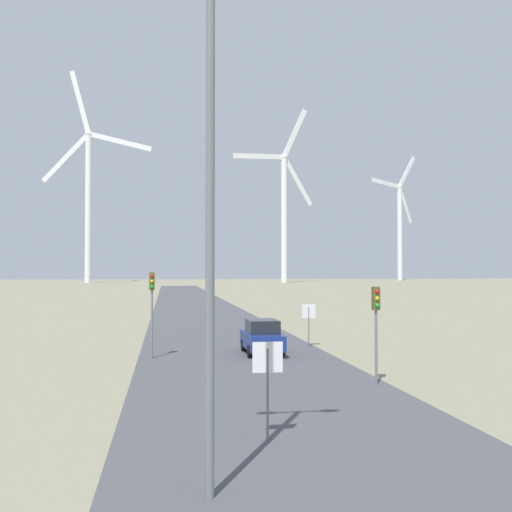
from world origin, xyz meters
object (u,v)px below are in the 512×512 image
(wind_turbine_center, at_px, (284,204))
(stop_sign_near, at_px, (268,371))
(streetlamp, at_px, (210,130))
(traffic_light_post_near_right, at_px, (376,313))
(stop_sign_far, at_px, (309,317))
(car_approaching, at_px, (262,337))
(traffic_light_post_near_left, at_px, (152,295))
(wind_turbine_left, at_px, (88,191))
(wind_turbine_right, at_px, (400,222))

(wind_turbine_center, bearing_deg, stop_sign_near, -101.38)
(streetlamp, bearing_deg, traffic_light_post_near_right, 55.64)
(stop_sign_far, distance_m, car_approaching, 4.26)
(traffic_light_post_near_left, relative_size, wind_turbine_left, 0.06)
(traffic_light_post_near_left, bearing_deg, traffic_light_post_near_right, -43.57)
(car_approaching, bearing_deg, wind_turbine_right, 66.26)
(streetlamp, xyz_separation_m, stop_sign_near, (1.79, 3.79, -5.40))
(car_approaching, distance_m, wind_turbine_center, 189.97)
(traffic_light_post_near_left, height_order, wind_turbine_right, wind_turbine_right)
(traffic_light_post_near_left, xyz_separation_m, traffic_light_post_near_right, (8.77, -8.35, -0.38))
(wind_turbine_left, bearing_deg, stop_sign_far, -79.16)
(streetlamp, relative_size, wind_turbine_center, 0.18)
(car_approaching, bearing_deg, wind_turbine_center, 78.39)
(stop_sign_far, bearing_deg, stop_sign_near, -106.78)
(traffic_light_post_near_right, distance_m, car_approaching, 9.73)
(traffic_light_post_near_right, relative_size, wind_turbine_right, 0.07)
(traffic_light_post_near_left, distance_m, wind_turbine_center, 191.56)
(wind_turbine_center, bearing_deg, car_approaching, -101.61)
(stop_sign_far, relative_size, traffic_light_post_near_left, 0.57)
(stop_sign_near, height_order, car_approaching, stop_sign_near)
(streetlamp, bearing_deg, wind_turbine_right, 67.12)
(traffic_light_post_near_left, height_order, wind_turbine_left, wind_turbine_left)
(stop_sign_far, height_order, car_approaching, stop_sign_far)
(wind_turbine_right, bearing_deg, stop_sign_far, -113.31)
(traffic_light_post_near_left, bearing_deg, stop_sign_near, -77.53)
(traffic_light_post_near_left, height_order, car_approaching, traffic_light_post_near_left)
(stop_sign_far, distance_m, wind_turbine_left, 196.94)
(wind_turbine_center, bearing_deg, traffic_light_post_near_left, -103.27)
(traffic_light_post_near_right, xyz_separation_m, wind_turbine_center, (34.79, 193.12, 25.98))
(traffic_light_post_near_right, distance_m, wind_turbine_left, 208.17)
(stop_sign_far, xyz_separation_m, traffic_light_post_near_left, (-8.93, -3.41, 1.45))
(traffic_light_post_near_left, relative_size, traffic_light_post_near_right, 1.14)
(stop_sign_near, bearing_deg, wind_turbine_left, 98.41)
(car_approaching, bearing_deg, streetlamp, -102.06)
(stop_sign_far, bearing_deg, wind_turbine_center, 79.19)
(wind_turbine_right, bearing_deg, streetlamp, -112.88)
(wind_turbine_right, bearing_deg, traffic_light_post_near_right, -112.30)
(streetlamp, bearing_deg, wind_turbine_left, 97.79)
(stop_sign_far, xyz_separation_m, wind_turbine_center, (34.64, 181.37, 27.05))
(streetlamp, height_order, stop_sign_near, streetlamp)
(car_approaching, height_order, wind_turbine_center, wind_turbine_center)
(traffic_light_post_near_left, bearing_deg, wind_turbine_left, 98.09)
(wind_turbine_left, bearing_deg, traffic_light_post_near_left, -81.91)
(stop_sign_far, distance_m, traffic_light_post_near_right, 11.80)
(stop_sign_far, relative_size, wind_turbine_center, 0.04)
(car_approaching, distance_m, wind_turbine_left, 199.14)
(streetlamp, xyz_separation_m, traffic_light_post_near_right, (7.22, 10.56, -4.40))
(traffic_light_post_near_left, relative_size, wind_turbine_right, 0.08)
(wind_turbine_center, bearing_deg, wind_turbine_left, 172.41)
(wind_turbine_left, distance_m, wind_turbine_right, 137.96)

